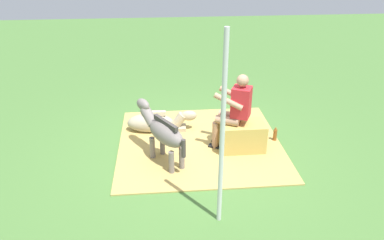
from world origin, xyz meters
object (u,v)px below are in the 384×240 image
(person_seated, at_px, (234,109))
(pony_lying, at_px, (156,122))
(soda_bottle, at_px, (275,134))
(tent_pole_left, at_px, (222,136))
(hay_bale, at_px, (242,137))
(pony_standing, at_px, (163,132))

(person_seated, height_order, pony_lying, person_seated)
(soda_bottle, height_order, tent_pole_left, tent_pole_left)
(person_seated, distance_m, soda_bottle, 1.06)
(hay_bale, relative_size, tent_pole_left, 0.30)
(person_seated, relative_size, tent_pole_left, 0.55)
(person_seated, height_order, soda_bottle, person_seated)
(pony_standing, distance_m, pony_lying, 1.15)
(hay_bale, height_order, pony_lying, hay_bale)
(person_seated, bearing_deg, pony_lying, -29.98)
(pony_standing, distance_m, soda_bottle, 2.14)
(hay_bale, xyz_separation_m, pony_standing, (1.36, 0.26, 0.31))
(hay_bale, distance_m, pony_standing, 1.42)
(pony_standing, xyz_separation_m, pony_lying, (0.14, -1.08, -0.37))
(hay_bale, height_order, pony_standing, pony_standing)
(tent_pole_left, bearing_deg, pony_lying, -71.97)
(hay_bale, bearing_deg, tent_pole_left, 68.90)
(hay_bale, xyz_separation_m, person_seated, (0.16, -0.05, 0.52))
(pony_standing, relative_size, tent_pole_left, 0.47)
(person_seated, xyz_separation_m, pony_standing, (1.21, 0.31, -0.22))
(hay_bale, height_order, tent_pole_left, tent_pole_left)
(pony_lying, height_order, soda_bottle, pony_lying)
(person_seated, height_order, tent_pole_left, tent_pole_left)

